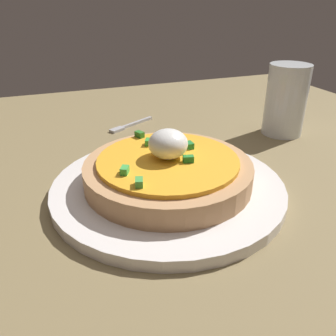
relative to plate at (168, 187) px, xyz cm
name	(u,v)px	position (x,y,z in cm)	size (l,w,h in cm)	color
dining_table	(224,160)	(-7.99, 12.74, -1.86)	(96.82, 88.47, 2.27)	olive
plate	(168,187)	(0.00, 0.00, 0.00)	(29.23, 29.23, 1.44)	white
pizza	(168,169)	(-0.02, 0.00, 2.52)	(20.88, 20.88, 6.92)	tan
cup_near	(285,103)	(-12.32, 26.65, 4.96)	(7.02, 7.02, 12.27)	silver
fork	(128,126)	(-25.27, 1.43, -0.47)	(5.92, 9.71, 0.50)	#B7B7BC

